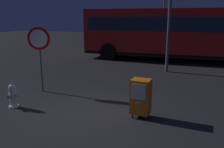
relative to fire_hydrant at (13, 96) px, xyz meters
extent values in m
plane|color=#262628|center=(2.17, 0.29, -0.35)|extent=(60.00, 60.00, 0.00)
cylinder|color=silver|center=(0.00, 0.00, -0.33)|extent=(0.28, 0.28, 0.05)
cylinder|color=silver|center=(0.00, 0.00, -0.03)|extent=(0.19, 0.19, 0.55)
sphere|color=silver|center=(0.00, 0.00, 0.25)|extent=(0.19, 0.19, 0.19)
cylinder|color=gray|center=(0.00, 0.00, 0.37)|extent=(0.06, 0.06, 0.05)
cylinder|color=gray|center=(0.00, -0.13, 0.00)|extent=(0.09, 0.08, 0.09)
cylinder|color=gray|center=(-0.13, 0.00, 0.03)|extent=(0.07, 0.07, 0.07)
cylinder|color=gray|center=(0.13, 0.00, 0.03)|extent=(0.07, 0.07, 0.07)
cylinder|color=black|center=(3.41, 0.66, -0.29)|extent=(0.04, 0.04, 0.12)
cylinder|color=black|center=(3.75, 0.66, -0.29)|extent=(0.04, 0.04, 0.12)
cylinder|color=black|center=(3.41, 0.94, -0.29)|extent=(0.04, 0.04, 0.12)
cylinder|color=black|center=(3.75, 0.94, -0.29)|extent=(0.04, 0.04, 0.12)
cube|color=orange|center=(3.58, 0.80, 0.22)|extent=(0.48, 0.40, 0.90)
cube|color=#B2B7BF|center=(3.58, 0.59, 0.40)|extent=(0.36, 0.01, 0.40)
cube|color=gray|center=(3.58, 0.59, 0.08)|extent=(0.10, 0.02, 0.08)
cylinder|color=#4C4F54|center=(-0.22, 1.55, 0.75)|extent=(0.06, 0.06, 2.20)
cylinder|color=red|center=(-0.22, 1.53, 1.50)|extent=(0.71, 0.31, 0.76)
cylinder|color=white|center=(-0.22, 1.52, 1.50)|extent=(0.56, 0.23, 0.60)
cube|color=red|center=(2.90, 9.65, 1.32)|extent=(10.69, 3.46, 2.65)
cube|color=#1E2838|center=(2.90, 9.65, 1.80)|extent=(10.06, 3.42, 0.80)
cube|color=black|center=(2.90, 9.65, 0.10)|extent=(10.48, 3.45, 0.16)
cylinder|color=black|center=(-0.64, 8.07, 0.15)|extent=(1.02, 0.37, 1.00)
cylinder|color=black|center=(-0.87, 10.56, 0.15)|extent=(1.02, 0.37, 1.00)
cube|color=#19519E|center=(2.08, 13.28, 1.32)|extent=(10.73, 3.82, 2.65)
cube|color=#1E2838|center=(2.08, 13.28, 1.80)|extent=(10.11, 3.76, 0.80)
cube|color=black|center=(2.08, 13.28, 0.10)|extent=(10.53, 3.81, 0.16)
cylinder|color=black|center=(5.57, 14.99, 0.15)|extent=(1.03, 0.41, 1.00)
cylinder|color=black|center=(-1.40, 11.57, 0.15)|extent=(1.03, 0.41, 1.00)
cylinder|color=black|center=(-1.72, 14.05, 0.15)|extent=(1.03, 0.41, 1.00)
cylinder|color=#4C4F54|center=(1.59, 13.02, 3.31)|extent=(0.14, 0.14, 7.33)
cylinder|color=#4C4F54|center=(3.19, 6.37, 2.67)|extent=(0.14, 0.14, 6.04)
camera|label=1|loc=(5.20, -4.80, 2.22)|focal=38.00mm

